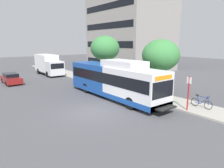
% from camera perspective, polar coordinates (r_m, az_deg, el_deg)
% --- Properties ---
extents(ground_plane, '(120.00, 120.00, 0.00)m').
position_cam_1_polar(ground_plane, '(22.35, -16.71, -2.22)').
color(ground_plane, '#4C4C51').
extents(sidewalk_curb, '(3.00, 56.00, 0.14)m').
position_cam_1_polar(sidewalk_curb, '(24.04, 0.80, -0.59)').
color(sidewalk_curb, '#A8A399').
rests_on(sidewalk_curb, ground).
extents(transit_bus, '(2.58, 12.25, 3.65)m').
position_cam_1_polar(transit_bus, '(18.94, 0.56, 1.11)').
color(transit_bus, white).
rests_on(transit_bus, ground).
extents(bus_stop_sign_pole, '(0.10, 0.36, 2.60)m').
position_cam_1_polar(bus_stop_sign_pole, '(16.07, 20.87, -1.79)').
color(bus_stop_sign_pole, red).
rests_on(bus_stop_sign_pole, sidewalk_curb).
extents(bicycle_parked, '(0.52, 1.76, 1.02)m').
position_cam_1_polar(bicycle_parked, '(17.34, 24.04, -4.81)').
color(bicycle_parked, black).
rests_on(bicycle_parked, sidewalk_curb).
extents(street_tree_near_stop, '(3.64, 3.64, 5.37)m').
position_cam_1_polar(street_tree_near_stop, '(20.34, 13.65, 7.90)').
color(street_tree_near_stop, '#4C3823').
rests_on(street_tree_near_stop, sidewalk_curb).
extents(street_tree_mid_block, '(3.80, 3.80, 5.93)m').
position_cam_1_polar(street_tree_mid_block, '(26.76, -2.00, 10.09)').
color(street_tree_mid_block, '#4C3823').
rests_on(street_tree_mid_block, sidewalk_curb).
extents(parked_car_far_lane, '(1.80, 4.50, 1.33)m').
position_cam_1_polar(parked_car_far_lane, '(28.92, -26.70, 1.44)').
color(parked_car_far_lane, maroon).
rests_on(parked_car_far_lane, ground).
extents(box_truck_background, '(2.32, 7.01, 3.25)m').
position_cam_1_polar(box_truck_background, '(34.37, -17.59, 5.39)').
color(box_truck_background, silver).
rests_on(box_truck_background, ground).
extents(lattice_comm_tower, '(1.10, 1.10, 22.68)m').
position_cam_1_polar(lattice_comm_tower, '(53.87, -6.50, 13.93)').
color(lattice_comm_tower, '#B7B7BC').
rests_on(lattice_comm_tower, ground).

